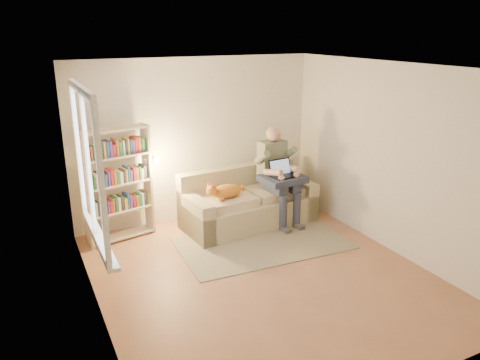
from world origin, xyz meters
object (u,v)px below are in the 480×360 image
bookshelf (117,179)px  laptop (284,172)px  person (277,170)px  cat (224,191)px  sofa (248,205)px

bookshelf → laptop: bearing=-25.4°
person → cat: size_ratio=2.17×
laptop → bookshelf: size_ratio=0.24×
cat → person: bearing=-1.4°
sofa → person: bearing=-19.3°
sofa → cat: size_ratio=3.02×
laptop → bookshelf: (-2.46, 0.59, 0.06)m
sofa → person: size_ratio=1.39×
person → cat: bearing=178.6°
cat → laptop: size_ratio=1.74×
laptop → bookshelf: bookshelf is taller
person → bookshelf: bearing=165.2°
person → bookshelf: bookshelf is taller
sofa → person: 0.72m
person → bookshelf: size_ratio=0.92×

